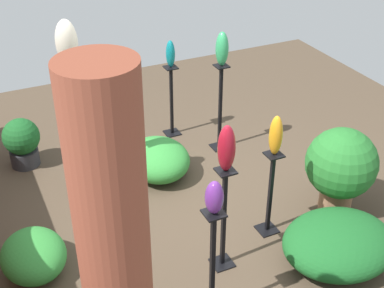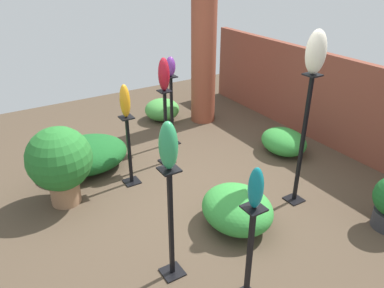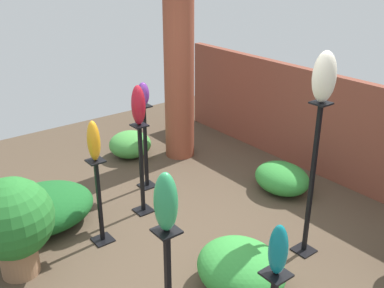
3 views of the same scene
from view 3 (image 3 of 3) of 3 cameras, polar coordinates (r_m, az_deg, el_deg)
The scene contains 18 objects.
ground_plane at distance 4.72m, azimuth -3.22°, elevation -13.10°, with size 8.00×8.00×0.00m, color #4C3D2D.
brick_wall_back at distance 6.08m, azimuth 17.38°, elevation 1.91°, with size 5.60×0.12×1.38m, color brown.
brick_pillar at distance 6.30m, azimuth -1.66°, elevation 9.93°, with size 0.42×0.42×2.69m, color brown.
pedestal_ruby at distance 5.10m, azimuth -6.41°, elevation -3.72°, with size 0.20×0.20×1.08m.
pedestal_amber at distance 4.69m, azimuth -11.64°, elevation -7.68°, with size 0.20×0.20×0.93m.
pedestal_ivory at distance 4.43m, azimuth 14.89°, elevation -5.31°, with size 0.20×0.20×1.58m.
pedestal_violet at distance 5.65m, azimuth -5.90°, elevation -0.86°, with size 0.20×0.20×1.10m.
art_vase_ruby at distance 4.80m, azimuth -6.83°, elevation 4.91°, with size 0.15×0.15×0.44m, color maroon.
art_vase_amber at distance 4.37m, azimuth -12.39°, elevation 0.39°, with size 0.14×0.12×0.41m, color orange.
art_vase_teal at distance 2.82m, azimuth 10.89°, elevation -13.05°, with size 0.12×0.11×0.35m, color #0F727A.
art_vase_jade at distance 2.84m, azimuth -3.34°, elevation -7.37°, with size 0.16×0.15×0.42m, color #2D9356.
art_vase_ivory at distance 4.05m, azimuth 16.44°, elevation 8.18°, with size 0.20×0.22×0.45m, color beige.
art_vase_violet at distance 5.39m, azimuth -6.22°, elevation 6.33°, with size 0.14×0.14×0.29m, color #6B2D8C.
potted_plant_mid_right at distance 4.39m, azimuth -21.83°, elevation -9.11°, with size 0.75×0.75×0.97m.
foliage_bed_east at distance 5.22m, azimuth -18.37°, elevation -7.69°, with size 0.94×1.11×0.43m, color #195923.
foliage_bed_west at distance 6.66m, azimuth -7.86°, elevation -0.03°, with size 0.61×0.62×0.38m, color #479942.
foliage_bed_center at distance 5.74m, azimuth 11.35°, elevation -4.28°, with size 0.73×0.60×0.37m, color #338C38.
foliage_bed_rear at distance 4.14m, azimuth 6.21°, elevation -15.42°, with size 0.84×0.74×0.43m, color #338C38.
Camera 3 is at (3.15, -2.13, 2.79)m, focal length 42.00 mm.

